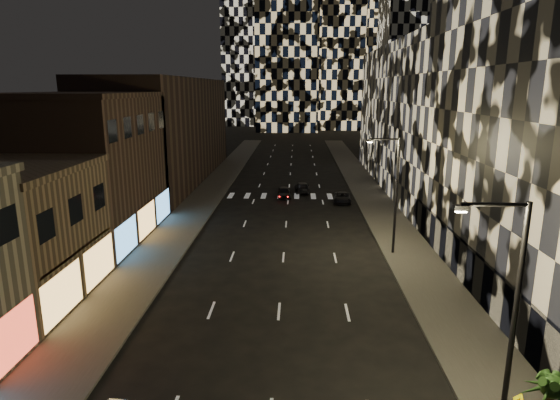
# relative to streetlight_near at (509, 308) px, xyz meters

# --- Properties ---
(sidewalk_left) EXTENTS (4.00, 120.00, 0.15)m
(sidewalk_left) POSITION_rel_streetlight_near_xyz_m (-18.35, 40.00, -5.28)
(sidewalk_left) COLOR #47443F
(sidewalk_left) RESTS_ON ground
(sidewalk_right) EXTENTS (4.00, 120.00, 0.15)m
(sidewalk_right) POSITION_rel_streetlight_near_xyz_m (1.65, 40.00, -5.28)
(sidewalk_right) COLOR #47443F
(sidewalk_right) RESTS_ON ground
(curb_left) EXTENTS (0.20, 120.00, 0.15)m
(curb_left) POSITION_rel_streetlight_near_xyz_m (-16.25, 40.00, -5.28)
(curb_left) COLOR #4C4C47
(curb_left) RESTS_ON ground
(curb_right) EXTENTS (0.20, 120.00, 0.15)m
(curb_right) POSITION_rel_streetlight_near_xyz_m (-0.45, 40.00, -5.28)
(curb_right) COLOR #4C4C47
(curb_right) RESTS_ON ground
(retail_brown) EXTENTS (10.00, 15.00, 12.00)m
(retail_brown) POSITION_rel_streetlight_near_xyz_m (-25.35, 23.50, 0.65)
(retail_brown) COLOR #473228
(retail_brown) RESTS_ON ground
(retail_filler_left) EXTENTS (10.00, 40.00, 14.00)m
(retail_filler_left) POSITION_rel_streetlight_near_xyz_m (-25.35, 50.00, 1.65)
(retail_filler_left) COLOR #473228
(retail_filler_left) RESTS_ON ground
(midrise_base) EXTENTS (0.60, 25.00, 3.00)m
(midrise_base) POSITION_rel_streetlight_near_xyz_m (3.95, 14.50, -3.85)
(midrise_base) COLOR #383838
(midrise_base) RESTS_ON ground
(midrise_filler_right) EXTENTS (16.00, 40.00, 18.00)m
(midrise_filler_right) POSITION_rel_streetlight_near_xyz_m (11.65, 47.00, 3.65)
(midrise_filler_right) COLOR #232326
(midrise_filler_right) RESTS_ON ground
(streetlight_near) EXTENTS (2.55, 0.25, 9.00)m
(streetlight_near) POSITION_rel_streetlight_near_xyz_m (0.00, 0.00, 0.00)
(streetlight_near) COLOR black
(streetlight_near) RESTS_ON sidewalk_right
(streetlight_far) EXTENTS (2.55, 0.25, 9.00)m
(streetlight_far) POSITION_rel_streetlight_near_xyz_m (0.00, 20.00, 0.00)
(streetlight_far) COLOR black
(streetlight_far) RESTS_ON sidewalk_right
(car_dark_midlane) EXTENTS (1.75, 3.86, 1.29)m
(car_dark_midlane) POSITION_rel_streetlight_near_xyz_m (-8.85, 39.01, -4.71)
(car_dark_midlane) COLOR black
(car_dark_midlane) RESTS_ON ground
(car_dark_oncoming) EXTENTS (1.95, 4.36, 1.24)m
(car_dark_oncoming) POSITION_rel_streetlight_near_xyz_m (-6.67, 42.20, -4.73)
(car_dark_oncoming) COLOR black
(car_dark_oncoming) RESTS_ON ground
(car_dark_rightlane) EXTENTS (2.17, 4.21, 1.14)m
(car_dark_rightlane) POSITION_rel_streetlight_near_xyz_m (-2.15, 36.91, -4.78)
(car_dark_rightlane) COLOR black
(car_dark_rightlane) RESTS_ON ground
(palm_tree) EXTENTS (2.00, 2.00, 3.94)m
(palm_tree) POSITION_rel_streetlight_near_xyz_m (0.65, -2.00, -1.95)
(palm_tree) COLOR #47331E
(palm_tree) RESTS_ON sidewalk_right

